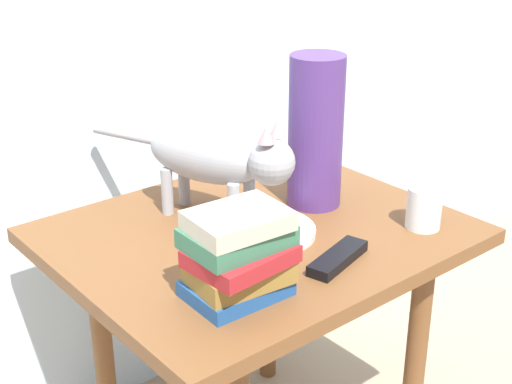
{
  "coord_description": "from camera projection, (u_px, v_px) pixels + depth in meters",
  "views": [
    {
      "loc": [
        -0.83,
        -1.01,
        1.25
      ],
      "look_at": [
        0.0,
        0.0,
        0.68
      ],
      "focal_mm": 51.32,
      "sensor_mm": 36.0,
      "label": 1
    }
  ],
  "objects": [
    {
      "name": "cat",
      "position": [
        217.0,
        158.0,
        1.44
      ],
      "size": [
        0.21,
        0.46,
        0.23
      ],
      "color": "#99999E",
      "rests_on": "side_table"
    },
    {
      "name": "plate",
      "position": [
        264.0,
        231.0,
        1.43
      ],
      "size": [
        0.2,
        0.2,
        0.01
      ],
      "primitive_type": "cylinder",
      "color": "white",
      "rests_on": "side_table"
    },
    {
      "name": "book_stack",
      "position": [
        238.0,
        255.0,
        1.19
      ],
      "size": [
        0.17,
        0.14,
        0.16
      ],
      "color": "#1E4C8C",
      "rests_on": "side_table"
    },
    {
      "name": "bread_roll",
      "position": [
        268.0,
        217.0,
        1.41
      ],
      "size": [
        0.1,
        0.08,
        0.05
      ],
      "primitive_type": "ellipsoid",
      "rotation": [
        0.0,
        0.0,
        2.77
      ],
      "color": "#E0BC7A",
      "rests_on": "plate"
    },
    {
      "name": "candle_jar",
      "position": [
        424.0,
        210.0,
        1.45
      ],
      "size": [
        0.07,
        0.07,
        0.08
      ],
      "color": "silver",
      "rests_on": "side_table"
    },
    {
      "name": "side_table",
      "position": [
        256.0,
        267.0,
        1.49
      ],
      "size": [
        0.76,
        0.64,
        0.6
      ],
      "color": "brown",
      "rests_on": "ground"
    },
    {
      "name": "green_vase",
      "position": [
        316.0,
        132.0,
        1.51
      ],
      "size": [
        0.11,
        0.11,
        0.32
      ],
      "primitive_type": "cylinder",
      "color": "#4C2D72",
      "rests_on": "side_table"
    },
    {
      "name": "tv_remote",
      "position": [
        338.0,
        258.0,
        1.32
      ],
      "size": [
        0.16,
        0.08,
        0.02
      ],
      "primitive_type": "cube",
      "rotation": [
        0.0,
        0.0,
        0.27
      ],
      "color": "black",
      "rests_on": "side_table"
    }
  ]
}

